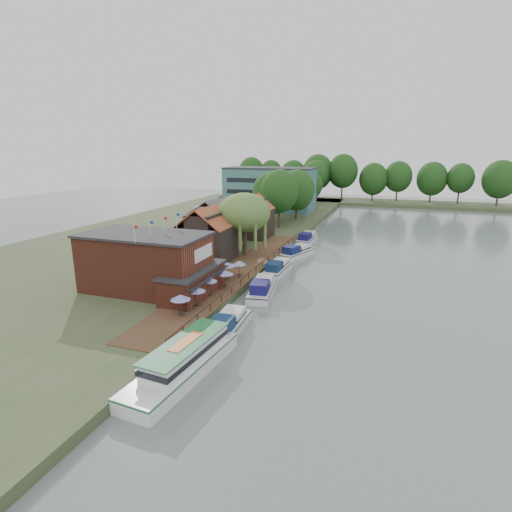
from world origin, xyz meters
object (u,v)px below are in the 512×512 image
(tour_boat, at_px, (182,360))
(cottage_c, at_px, (253,216))
(cruiser_2, at_px, (278,266))
(willow, at_px, (244,225))
(umbrella_3, at_px, (225,279))
(umbrella_4, at_px, (227,271))
(pub, at_px, (160,263))
(umbrella_1, at_px, (196,297))
(hotel_block, at_px, (270,189))
(cottage_a, at_px, (206,234))
(cruiser_1, at_px, (262,286))
(cruiser_0, at_px, (228,322))
(swan, at_px, (177,358))
(umbrella_5, at_px, (239,269))
(cruiser_3, at_px, (297,250))
(cruiser_4, at_px, (307,237))
(umbrella_2, at_px, (209,287))
(cottage_b, at_px, (216,223))
(umbrella_0, at_px, (181,305))

(tour_boat, bearing_deg, cottage_c, 108.09)
(cruiser_2, bearing_deg, willow, 147.66)
(willow, xyz_separation_m, cruiser_2, (7.23, -4.91, -5.13))
(umbrella_3, xyz_separation_m, umbrella_4, (-1.13, 3.42, 0.00))
(pub, distance_m, umbrella_1, 7.78)
(pub, relative_size, hotel_block, 0.79)
(cottage_a, height_order, cruiser_1, cottage_a)
(umbrella_3, relative_size, tour_boat, 0.18)
(cruiser_0, distance_m, swan, 6.94)
(umbrella_4, height_order, cruiser_2, umbrella_4)
(pub, xyz_separation_m, umbrella_5, (7.26, 8.18, -2.36))
(willow, relative_size, cruiser_3, 1.10)
(cottage_a, distance_m, willow, 6.80)
(cottage_a, relative_size, umbrella_1, 3.62)
(cottage_c, relative_size, umbrella_3, 3.58)
(umbrella_5, bearing_deg, cruiser_1, -32.08)
(cruiser_0, height_order, cruiser_2, cruiser_0)
(hotel_block, xyz_separation_m, cruiser_4, (18.51, -34.01, -6.02))
(cruiser_4, bearing_deg, umbrella_5, -94.26)
(cruiser_2, bearing_deg, umbrella_3, -105.41)
(cruiser_0, height_order, cruiser_4, cruiser_4)
(umbrella_2, bearing_deg, cottage_c, 100.97)
(umbrella_1, height_order, cruiser_1, umbrella_1)
(cottage_c, height_order, cruiser_0, cottage_c)
(swan, bearing_deg, cruiser_3, 87.50)
(willow, bearing_deg, umbrella_3, -77.63)
(cottage_b, bearing_deg, umbrella_4, -61.11)
(willow, height_order, cruiser_0, willow)
(cruiser_4, bearing_deg, cruiser_2, -87.23)
(umbrella_2, bearing_deg, umbrella_5, 84.86)
(willow, height_order, umbrella_3, willow)
(umbrella_2, xyz_separation_m, cruiser_4, (3.97, 36.73, -1.15))
(cottage_b, xyz_separation_m, umbrella_1, (10.64, -28.31, -2.96))
(pub, distance_m, umbrella_3, 8.27)
(cottage_b, relative_size, cottage_c, 1.13)
(umbrella_3, bearing_deg, cruiser_0, -64.86)
(cottage_b, distance_m, umbrella_0, 32.90)
(willow, distance_m, umbrella_5, 13.01)
(pub, bearing_deg, cruiser_3, 66.33)
(cruiser_3, bearing_deg, cottage_c, 161.77)
(pub, height_order, umbrella_3, pub)
(cruiser_1, height_order, cruiser_2, cruiser_1)
(pub, bearing_deg, cruiser_2, 54.57)
(umbrella_0, xyz_separation_m, umbrella_3, (0.83, 9.57, 0.00))
(cruiser_1, relative_size, cruiser_2, 1.06)
(cottage_a, bearing_deg, cottage_b, 106.70)
(cruiser_2, distance_m, cruiser_3, 10.41)
(cottage_b, distance_m, umbrella_1, 30.38)
(pub, relative_size, umbrella_2, 8.42)
(cottage_b, bearing_deg, cruiser_3, 1.83)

